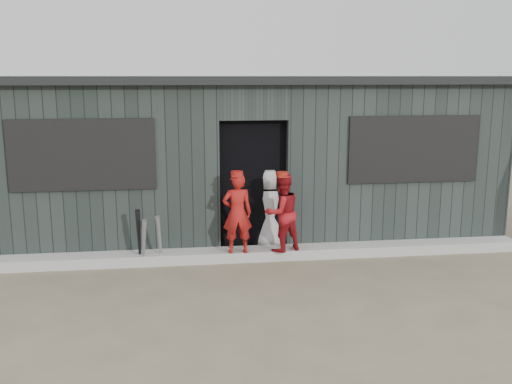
{
  "coord_description": "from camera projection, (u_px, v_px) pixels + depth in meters",
  "views": [
    {
      "loc": [
        -1.04,
        -6.08,
        2.62
      ],
      "look_at": [
        0.0,
        1.8,
        1.0
      ],
      "focal_mm": 40.0,
      "sensor_mm": 36.0,
      "label": 1
    }
  ],
  "objects": [
    {
      "name": "player_red_left",
      "position": [
        237.0,
        213.0,
        8.02
      ],
      "size": [
        0.42,
        0.28,
        1.15
      ],
      "primitive_type": "imported",
      "rotation": [
        0.0,
        0.0,
        3.16
      ],
      "color": "#A01613",
      "rests_on": "curb"
    },
    {
      "name": "player_grey_back",
      "position": [
        269.0,
        209.0,
        8.66
      ],
      "size": [
        0.72,
        0.57,
        1.28
      ],
      "primitive_type": "imported",
      "rotation": [
        0.0,
        0.0,
        2.84
      ],
      "color": "#BABABA",
      "rests_on": "ground"
    },
    {
      "name": "ground",
      "position": [
        276.0,
        308.0,
        6.56
      ],
      "size": [
        80.0,
        80.0,
        0.0
      ],
      "primitive_type": "plane",
      "color": "brown",
      "rests_on": "ground"
    },
    {
      "name": "dugout",
      "position": [
        243.0,
        156.0,
        9.71
      ],
      "size": [
        8.3,
        3.3,
        2.62
      ],
      "color": "black",
      "rests_on": "ground"
    },
    {
      "name": "curb",
      "position": [
        256.0,
        254.0,
        8.32
      ],
      "size": [
        8.0,
        0.36,
        0.15
      ],
      "primitive_type": "cube",
      "color": "#A4A49F",
      "rests_on": "ground"
    },
    {
      "name": "bat_right",
      "position": [
        139.0,
        237.0,
        7.96
      ],
      "size": [
        0.07,
        0.24,
        0.82
      ],
      "primitive_type": "cone",
      "rotation": [
        0.2,
        0.0,
        0.01
      ],
      "color": "black",
      "rests_on": "ground"
    },
    {
      "name": "player_red_right",
      "position": [
        282.0,
        213.0,
        8.12
      ],
      "size": [
        0.67,
        0.61,
        1.12
      ],
      "primitive_type": "imported",
      "rotation": [
        0.0,
        0.0,
        3.55
      ],
      "color": "maroon",
      "rests_on": "curb"
    },
    {
      "name": "bat_mid",
      "position": [
        159.0,
        240.0,
        8.0
      ],
      "size": [
        0.11,
        0.27,
        0.73
      ],
      "primitive_type": "cone",
      "rotation": [
        0.27,
        0.0,
        -0.16
      ],
      "color": "gray",
      "rests_on": "ground"
    },
    {
      "name": "bat_left",
      "position": [
        144.0,
        243.0,
        7.87
      ],
      "size": [
        0.14,
        0.27,
        0.71
      ],
      "primitive_type": "cone",
      "rotation": [
        0.27,
        0.0,
        0.3
      ],
      "color": "gray",
      "rests_on": "ground"
    }
  ]
}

